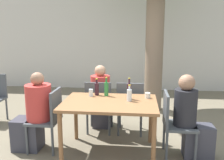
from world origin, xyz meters
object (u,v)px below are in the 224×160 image
(drinking_glass_0, at_px, (148,95))
(wine_bottle_0, at_px, (97,89))
(patio_chair_3, at_px, (130,105))
(wine_bottle_3, at_px, (129,91))
(drinking_glass_1, at_px, (91,93))
(person_seated_1, at_px, (191,121))
(water_bottle_2, at_px, (129,95))
(person_seated_2, at_px, (101,100))
(green_bottle_1, at_px, (106,89))
(dining_table_front, at_px, (110,108))
(person_seated_0, at_px, (34,115))
(patio_chair_0, at_px, (49,116))
(patio_chair_1, at_px, (174,121))
(patio_chair_2, at_px, (99,104))

(drinking_glass_0, bearing_deg, wine_bottle_0, 173.21)
(patio_chair_3, bearing_deg, wine_bottle_3, 89.93)
(wine_bottle_0, xyz_separation_m, drinking_glass_1, (-0.08, -0.07, -0.05))
(drinking_glass_0, bearing_deg, wine_bottle_3, -165.43)
(person_seated_1, bearing_deg, water_bottle_2, 86.05)
(person_seated_2, xyz_separation_m, green_bottle_1, (0.18, -0.63, 0.37))
(water_bottle_2, relative_size, drinking_glass_1, 2.18)
(dining_table_front, relative_size, person_seated_0, 1.13)
(patio_chair_3, height_order, wine_bottle_3, wine_bottle_3)
(green_bottle_1, bearing_deg, wine_bottle_3, -20.73)
(patio_chair_0, bearing_deg, wine_bottle_0, 117.20)
(wine_bottle_3, bearing_deg, person_seated_1, -11.22)
(patio_chair_0, xyz_separation_m, person_seated_1, (2.03, -0.00, -0.00))
(person_seated_1, distance_m, water_bottle_2, 0.93)
(patio_chair_1, distance_m, drinking_glass_0, 0.52)
(patio_chair_0, height_order, person_seated_1, person_seated_1)
(green_bottle_1, xyz_separation_m, water_bottle_2, (0.36, -0.25, -0.02))
(dining_table_front, height_order, patio_chair_1, patio_chair_1)
(person_seated_2, height_order, drinking_glass_0, person_seated_2)
(water_bottle_2, xyz_separation_m, drinking_glass_0, (0.26, 0.18, -0.05))
(person_seated_2, height_order, water_bottle_2, person_seated_2)
(person_seated_0, xyz_separation_m, green_bottle_1, (1.04, 0.31, 0.36))
(patio_chair_1, bearing_deg, patio_chair_3, 41.97)
(patio_chair_1, xyz_separation_m, person_seated_1, (0.24, -0.00, -0.00))
(patio_chair_1, xyz_separation_m, patio_chair_2, (-1.16, 0.70, 0.00))
(wine_bottle_0, height_order, drinking_glass_1, wine_bottle_0)
(person_seated_0, bearing_deg, drinking_glass_0, 98.32)
(person_seated_1, relative_size, wine_bottle_0, 4.53)
(patio_chair_0, bearing_deg, person_seated_1, 90.00)
(green_bottle_1, distance_m, drinking_glass_0, 0.63)
(patio_chair_2, distance_m, patio_chair_3, 0.53)
(patio_chair_0, bearing_deg, wine_bottle_3, 98.49)
(person_seated_2, distance_m, wine_bottle_0, 0.70)
(patio_chair_0, xyz_separation_m, wine_bottle_0, (0.65, 0.34, 0.35))
(patio_chair_1, bearing_deg, wine_bottle_3, 74.66)
(water_bottle_2, distance_m, wine_bottle_3, 0.12)
(drinking_glass_0, bearing_deg, patio_chair_0, -170.33)
(patio_chair_2, height_order, drinking_glass_1, patio_chair_2)
(patio_chair_3, bearing_deg, person_seated_1, 141.21)
(wine_bottle_0, relative_size, wine_bottle_3, 0.84)
(person_seated_0, xyz_separation_m, wine_bottle_3, (1.39, 0.17, 0.37))
(patio_chair_3, relative_size, green_bottle_1, 3.17)
(green_bottle_1, bearing_deg, drinking_glass_1, -169.72)
(wine_bottle_0, bearing_deg, green_bottle_1, -11.22)
(patio_chair_2, relative_size, person_seated_0, 0.78)
(drinking_glass_0, height_order, drinking_glass_1, drinking_glass_1)
(wine_bottle_3, bearing_deg, person_seated_2, 124.58)
(dining_table_front, bearing_deg, patio_chair_1, 0.00)
(water_bottle_2, bearing_deg, wine_bottle_3, 94.07)
(wine_bottle_0, relative_size, green_bottle_1, 0.90)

